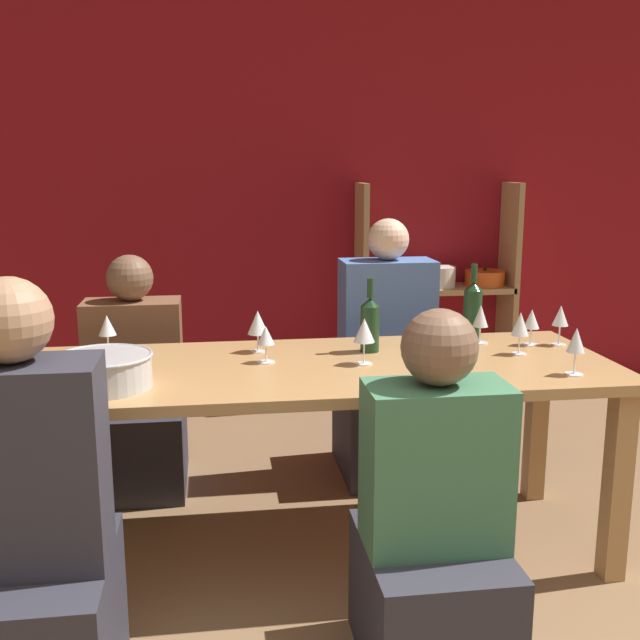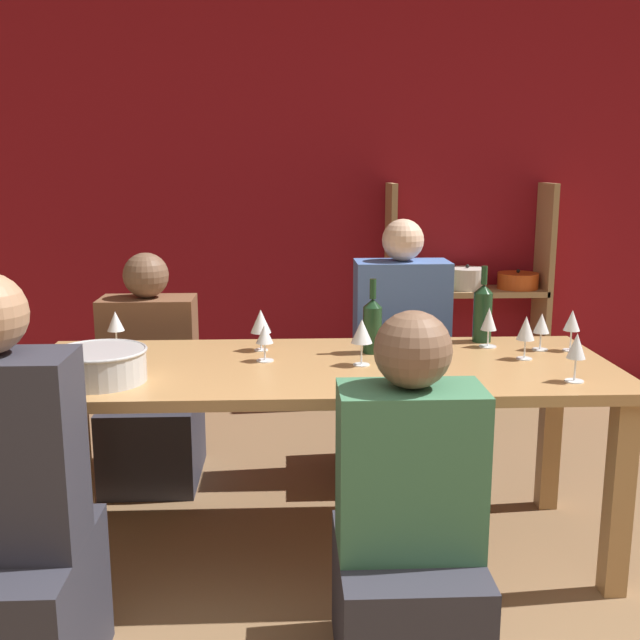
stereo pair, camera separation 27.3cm
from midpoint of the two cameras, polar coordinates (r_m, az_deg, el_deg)
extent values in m
cube|color=maroon|center=(4.84, -3.03, 9.92)|extent=(8.80, 0.06, 2.70)
cube|color=tan|center=(4.76, 1.51, 1.98)|extent=(0.04, 0.30, 1.39)
cube|color=tan|center=(5.01, 12.64, 2.20)|extent=(0.04, 0.30, 1.39)
cube|color=tan|center=(5.02, 7.02, -5.56)|extent=(0.98, 0.30, 0.04)
cylinder|color=gold|center=(4.92, 3.36, -4.74)|extent=(0.16, 0.16, 0.15)
sphere|color=black|center=(4.90, 3.37, -3.79)|extent=(0.02, 0.02, 0.02)
cylinder|color=#338447|center=(5.00, 7.04, -4.74)|extent=(0.22, 0.22, 0.11)
sphere|color=black|center=(4.98, 7.06, -3.99)|extent=(0.02, 0.02, 0.02)
cylinder|color=gold|center=(5.09, 10.60, -4.59)|extent=(0.23, 0.23, 0.10)
sphere|color=black|center=(5.07, 10.63, -3.90)|extent=(0.02, 0.02, 0.02)
cube|color=tan|center=(4.86, 7.22, 2.31)|extent=(0.98, 0.30, 0.04)
cylinder|color=#338447|center=(4.77, 3.46, 3.27)|extent=(0.24, 0.24, 0.14)
sphere|color=black|center=(4.76, 3.47, 4.24)|extent=(0.02, 0.02, 0.02)
cylinder|color=silver|center=(4.85, 7.25, 3.29)|extent=(0.25, 0.25, 0.13)
sphere|color=black|center=(4.84, 7.27, 4.21)|extent=(0.02, 0.02, 0.02)
cylinder|color=#E0561E|center=(4.94, 10.91, 3.15)|extent=(0.26, 0.26, 0.10)
sphere|color=black|center=(4.94, 10.93, 3.85)|extent=(0.02, 0.02, 0.02)
cube|color=#AD7F4C|center=(2.83, -2.48, -3.81)|extent=(2.21, 0.85, 0.04)
cube|color=#AD7F4C|center=(2.73, -24.21, -14.00)|extent=(0.08, 0.08, 0.72)
cube|color=#AD7F4C|center=(2.93, 19.20, -11.89)|extent=(0.08, 0.08, 0.72)
cube|color=#AD7F4C|center=(3.35, -20.98, -8.95)|extent=(0.08, 0.08, 0.72)
cube|color=#AD7F4C|center=(3.51, 14.03, -7.58)|extent=(0.08, 0.08, 0.72)
cylinder|color=#B7BABC|center=(2.66, -18.97, -3.76)|extent=(0.31, 0.31, 0.11)
torus|color=#B7BABC|center=(2.65, -19.04, -2.64)|extent=(0.33, 0.33, 0.01)
cylinder|color=#19381E|center=(3.26, 9.21, 0.41)|extent=(0.08, 0.08, 0.21)
cone|color=#19381E|center=(3.24, 9.28, 2.54)|extent=(0.08, 0.08, 0.04)
cylinder|color=#19381E|center=(3.23, 9.32, 3.54)|extent=(0.03, 0.03, 0.08)
cylinder|color=#19381E|center=(2.99, 1.22, -0.71)|extent=(0.08, 0.08, 0.19)
cone|color=#19381E|center=(2.97, 1.23, 1.35)|extent=(0.08, 0.08, 0.03)
cylinder|color=#19381E|center=(2.96, 1.23, 2.43)|extent=(0.03, 0.03, 0.08)
cylinder|color=white|center=(3.24, 15.46, -1.84)|extent=(0.06, 0.06, 0.00)
cylinder|color=white|center=(3.23, 15.50, -1.12)|extent=(0.01, 0.01, 0.08)
cone|color=white|center=(3.21, 15.58, 0.31)|extent=(0.07, 0.07, 0.08)
cylinder|color=white|center=(3.21, 13.40, -1.86)|extent=(0.06, 0.06, 0.00)
cylinder|color=white|center=(3.20, 13.43, -1.23)|extent=(0.01, 0.01, 0.07)
cone|color=white|center=(3.18, 13.50, 0.07)|extent=(0.07, 0.07, 0.08)
cylinder|color=white|center=(3.04, 12.44, -2.55)|extent=(0.06, 0.06, 0.00)
cylinder|color=white|center=(3.03, 12.47, -1.84)|extent=(0.01, 0.01, 0.07)
cone|color=white|center=(3.01, 12.54, -0.31)|extent=(0.07, 0.07, 0.09)
cylinder|color=white|center=(2.79, 16.16, -4.02)|extent=(0.07, 0.07, 0.00)
cylinder|color=white|center=(2.78, 16.21, -3.19)|extent=(0.01, 0.01, 0.08)
cone|color=white|center=(2.76, 16.31, -1.50)|extent=(0.06, 0.06, 0.09)
cylinder|color=beige|center=(2.77, 16.28, -1.95)|extent=(0.04, 0.04, 0.04)
cylinder|color=white|center=(3.15, -18.23, -2.37)|extent=(0.06, 0.06, 0.00)
cylinder|color=white|center=(3.14, -18.27, -1.73)|extent=(0.01, 0.01, 0.07)
cone|color=white|center=(3.13, -18.36, -0.40)|extent=(0.07, 0.07, 0.08)
cylinder|color=maroon|center=(3.13, -18.33, -0.77)|extent=(0.04, 0.04, 0.03)
cylinder|color=white|center=(3.03, -7.31, -2.41)|extent=(0.06, 0.06, 0.00)
cylinder|color=white|center=(3.02, -7.33, -1.73)|extent=(0.01, 0.01, 0.07)
cone|color=white|center=(3.00, -7.37, -0.20)|extent=(0.08, 0.08, 0.09)
cylinder|color=beige|center=(3.01, -7.36, -0.65)|extent=(0.05, 0.05, 0.04)
cylinder|color=white|center=(2.87, -6.86, -3.22)|extent=(0.07, 0.07, 0.00)
cylinder|color=white|center=(2.86, -6.87, -2.53)|extent=(0.01, 0.01, 0.07)
cone|color=white|center=(2.84, -6.91, -1.18)|extent=(0.07, 0.07, 0.07)
cylinder|color=beige|center=(2.85, -6.90, -1.52)|extent=(0.04, 0.04, 0.03)
cylinder|color=white|center=(2.82, 0.60, -3.37)|extent=(0.06, 0.06, 0.00)
cylinder|color=white|center=(2.81, 0.60, -2.52)|extent=(0.01, 0.01, 0.08)
cone|color=white|center=(2.79, 0.60, -0.80)|extent=(0.08, 0.08, 0.09)
cylinder|color=maroon|center=(2.80, 0.60, -1.26)|extent=(0.04, 0.04, 0.04)
cylinder|color=white|center=(3.20, 9.68, -1.74)|extent=(0.07, 0.07, 0.00)
cylinder|color=white|center=(3.19, 9.70, -1.11)|extent=(0.01, 0.01, 0.07)
cone|color=white|center=(3.17, 9.75, 0.31)|extent=(0.07, 0.07, 0.09)
cylinder|color=maroon|center=(3.18, 9.74, -0.11)|extent=(0.04, 0.04, 0.04)
cube|color=#2D2D38|center=(2.42, 5.05, -20.87)|extent=(0.41, 0.51, 0.40)
cube|color=#3D7551|center=(2.21, 5.26, -11.08)|extent=(0.41, 0.23, 0.49)
sphere|color=brown|center=(2.10, 5.44, -2.13)|extent=(0.22, 0.22, 0.22)
cube|color=#2D2D38|center=(3.74, 2.86, -8.05)|extent=(0.44, 0.55, 0.47)
cube|color=#4C70B7|center=(3.60, 2.95, -0.07)|extent=(0.44, 0.24, 0.59)
sphere|color=beige|center=(3.54, 3.02, 6.15)|extent=(0.20, 0.20, 0.20)
cube|color=#2D2D38|center=(2.40, -24.17, -21.37)|extent=(0.43, 0.53, 0.46)
cube|color=#2D2D38|center=(2.18, -25.30, -10.05)|extent=(0.43, 0.23, 0.55)
sphere|color=#9E7556|center=(2.07, -26.23, -0.05)|extent=(0.22, 0.22, 0.22)
cube|color=#2D2D38|center=(3.72, -15.75, -9.15)|extent=(0.44, 0.55, 0.40)
cube|color=brown|center=(3.59, -16.15, -2.46)|extent=(0.44, 0.24, 0.49)
sphere|color=brown|center=(3.53, -16.47, 3.08)|extent=(0.21, 0.21, 0.21)
camera|label=1|loc=(0.14, -92.71, -0.56)|focal=42.00mm
camera|label=2|loc=(0.14, 87.29, 0.56)|focal=42.00mm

